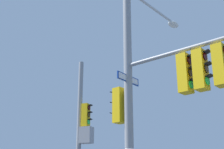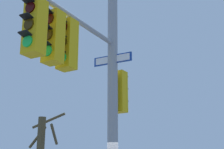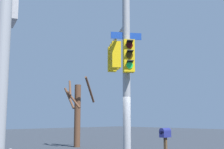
# 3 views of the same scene
# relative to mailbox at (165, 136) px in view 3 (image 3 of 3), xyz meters

# --- Properties ---
(main_signal_pole_assembly) EXTENTS (5.10, 3.68, 8.41)m
(main_signal_pole_assembly) POSITION_rel_mailbox_xyz_m (1.85, -0.73, 3.38)
(main_signal_pole_assembly) COLOR gray
(main_signal_pole_assembly) RESTS_ON ground
(mailbox) EXTENTS (0.45, 0.27, 1.41)m
(mailbox) POSITION_rel_mailbox_xyz_m (0.00, 0.00, 0.00)
(mailbox) COLOR #4C3823
(mailbox) RESTS_ON ground
(bare_tree_across_street) EXTENTS (1.96, 1.96, 4.33)m
(bare_tree_across_street) POSITION_rel_mailbox_xyz_m (-2.06, -8.19, 1.08)
(bare_tree_across_street) COLOR brown
(bare_tree_across_street) RESTS_ON ground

